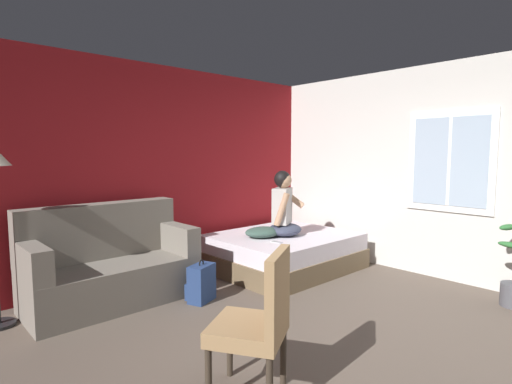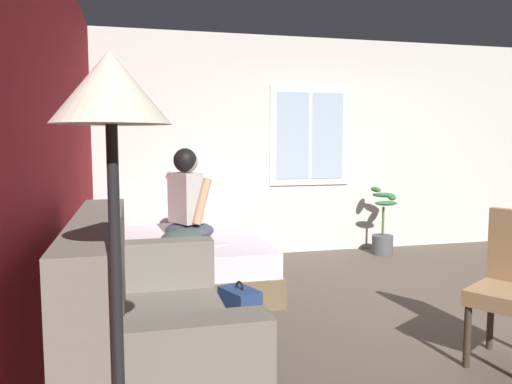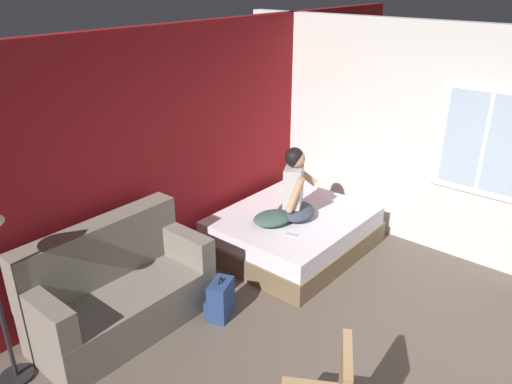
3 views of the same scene
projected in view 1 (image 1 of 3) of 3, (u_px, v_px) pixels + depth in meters
ground_plane at (366, 360)px, 3.09m from camera, size 40.00×40.00×0.00m
wall_back_accent at (160, 171)px, 5.23m from camera, size 9.90×0.16×2.70m
wall_side_with_window at (487, 173)px, 4.66m from camera, size 0.19×7.46×2.70m
bed at (283, 252)px, 5.49m from camera, size 1.86×1.56×0.48m
couch at (110, 265)px, 4.26m from camera, size 1.70×0.82×1.04m
side_chair at (258, 319)px, 2.56m from camera, size 0.63×0.63×0.98m
person_seated at (284, 209)px, 5.37m from camera, size 0.67×0.63×0.88m
backpack at (201, 284)px, 4.29m from camera, size 0.35×0.31×0.46m
throw_pillow at (263, 232)px, 5.26m from camera, size 0.57×0.49×0.14m
cell_phone at (277, 242)px, 4.96m from camera, size 0.10×0.15×0.01m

